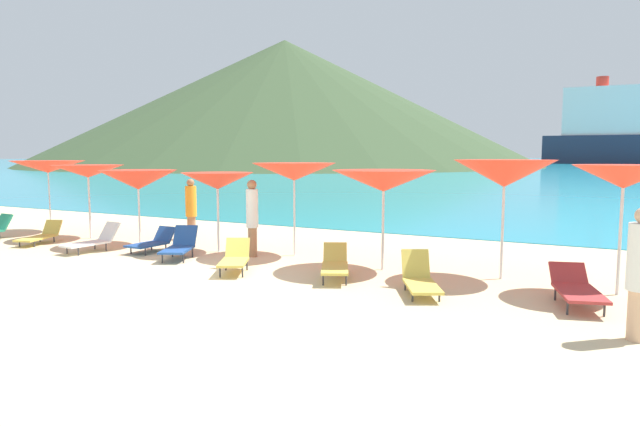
{
  "coord_description": "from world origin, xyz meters",
  "views": [
    {
      "loc": [
        7.98,
        -8.24,
        2.51
      ],
      "look_at": [
        2.2,
        2.64,
        1.2
      ],
      "focal_mm": 31.0,
      "sensor_mm": 36.0,
      "label": 1
    }
  ],
  "objects_px": {
    "lounge_chair_6": "(93,240)",
    "cruise_ship": "(620,130)",
    "lounge_chair_2": "(180,245)",
    "umbrella_3": "(217,181)",
    "beachgoer_1": "(252,215)",
    "lounge_chair_4": "(235,258)",
    "umbrella_5": "(384,181)",
    "umbrella_4": "(294,172)",
    "lounge_chair_0": "(41,235)",
    "lounge_chair_3": "(576,288)",
    "lounge_chair_7": "(420,279)",
    "lounge_chair_1": "(335,264)",
    "umbrella_7": "(624,177)",
    "umbrella_0": "(48,167)",
    "umbrella_6": "(504,174)",
    "beachgoer_3": "(191,207)",
    "umbrella_2": "(138,180)",
    "umbrella_1": "(88,171)",
    "lounge_chair_5": "(152,242)"
  },
  "relations": [
    {
      "from": "lounge_chair_5",
      "to": "umbrella_3",
      "type": "bearing_deg",
      "value": 29.38
    },
    {
      "from": "umbrella_3",
      "to": "umbrella_4",
      "type": "xyz_separation_m",
      "value": [
        2.02,
        0.47,
        0.25
      ]
    },
    {
      "from": "lounge_chair_0",
      "to": "lounge_chair_3",
      "type": "relative_size",
      "value": 0.92
    },
    {
      "from": "umbrella_2",
      "to": "umbrella_6",
      "type": "distance_m",
      "value": 9.7
    },
    {
      "from": "lounge_chair_7",
      "to": "beachgoer_3",
      "type": "height_order",
      "value": "beachgoer_3"
    },
    {
      "from": "umbrella_0",
      "to": "umbrella_4",
      "type": "relative_size",
      "value": 1.02
    },
    {
      "from": "umbrella_5",
      "to": "umbrella_6",
      "type": "height_order",
      "value": "umbrella_6"
    },
    {
      "from": "umbrella_5",
      "to": "lounge_chair_1",
      "type": "distance_m",
      "value": 2.15
    },
    {
      "from": "umbrella_5",
      "to": "umbrella_6",
      "type": "bearing_deg",
      "value": 6.49
    },
    {
      "from": "umbrella_4",
      "to": "umbrella_6",
      "type": "height_order",
      "value": "umbrella_6"
    },
    {
      "from": "umbrella_3",
      "to": "lounge_chair_2",
      "type": "bearing_deg",
      "value": -100.9
    },
    {
      "from": "lounge_chair_0",
      "to": "lounge_chair_7",
      "type": "bearing_deg",
      "value": -22.24
    },
    {
      "from": "beachgoer_1",
      "to": "lounge_chair_1",
      "type": "bearing_deg",
      "value": 176.81
    },
    {
      "from": "lounge_chair_0",
      "to": "cruise_ship",
      "type": "bearing_deg",
      "value": 64.89
    },
    {
      "from": "lounge_chair_1",
      "to": "lounge_chair_6",
      "type": "relative_size",
      "value": 1.08
    },
    {
      "from": "umbrella_0",
      "to": "umbrella_5",
      "type": "distance_m",
      "value": 11.73
    },
    {
      "from": "cruise_ship",
      "to": "lounge_chair_7",
      "type": "bearing_deg",
      "value": -93.85
    },
    {
      "from": "lounge_chair_1",
      "to": "lounge_chair_2",
      "type": "relative_size",
      "value": 1.08
    },
    {
      "from": "lounge_chair_2",
      "to": "cruise_ship",
      "type": "relative_size",
      "value": 0.04
    },
    {
      "from": "umbrella_4",
      "to": "umbrella_3",
      "type": "bearing_deg",
      "value": -166.94
    },
    {
      "from": "umbrella_5",
      "to": "lounge_chair_7",
      "type": "distance_m",
      "value": 2.72
    },
    {
      "from": "umbrella_6",
      "to": "beachgoer_1",
      "type": "height_order",
      "value": "umbrella_6"
    },
    {
      "from": "lounge_chair_4",
      "to": "umbrella_1",
      "type": "bearing_deg",
      "value": 136.39
    },
    {
      "from": "lounge_chair_2",
      "to": "lounge_chair_6",
      "type": "bearing_deg",
      "value": 160.67
    },
    {
      "from": "lounge_chair_1",
      "to": "umbrella_6",
      "type": "bearing_deg",
      "value": 1.26
    },
    {
      "from": "umbrella_3",
      "to": "lounge_chair_7",
      "type": "height_order",
      "value": "umbrella_3"
    },
    {
      "from": "lounge_chair_7",
      "to": "lounge_chair_6",
      "type": "bearing_deg",
      "value": 150.32
    },
    {
      "from": "umbrella_7",
      "to": "lounge_chair_4",
      "type": "bearing_deg",
      "value": -166.95
    },
    {
      "from": "lounge_chair_1",
      "to": "cruise_ship",
      "type": "distance_m",
      "value": 170.58
    },
    {
      "from": "lounge_chair_6",
      "to": "cruise_ship",
      "type": "distance_m",
      "value": 171.06
    },
    {
      "from": "lounge_chair_5",
      "to": "beachgoer_1",
      "type": "height_order",
      "value": "beachgoer_1"
    },
    {
      "from": "lounge_chair_2",
      "to": "lounge_chair_4",
      "type": "bearing_deg",
      "value": -42.57
    },
    {
      "from": "umbrella_5",
      "to": "umbrella_7",
      "type": "height_order",
      "value": "umbrella_7"
    },
    {
      "from": "umbrella_1",
      "to": "beachgoer_1",
      "type": "distance_m",
      "value": 6.14
    },
    {
      "from": "lounge_chair_0",
      "to": "beachgoer_1",
      "type": "height_order",
      "value": "beachgoer_1"
    },
    {
      "from": "lounge_chair_1",
      "to": "umbrella_7",
      "type": "bearing_deg",
      "value": -12.78
    },
    {
      "from": "lounge_chair_4",
      "to": "lounge_chair_0",
      "type": "bearing_deg",
      "value": 147.54
    },
    {
      "from": "umbrella_5",
      "to": "lounge_chair_6",
      "type": "bearing_deg",
      "value": -169.71
    },
    {
      "from": "umbrella_5",
      "to": "lounge_chair_1",
      "type": "height_order",
      "value": "umbrella_5"
    },
    {
      "from": "umbrella_6",
      "to": "lounge_chair_7",
      "type": "xyz_separation_m",
      "value": [
        -1.09,
        -1.92,
        -1.87
      ]
    },
    {
      "from": "umbrella_3",
      "to": "lounge_chair_1",
      "type": "height_order",
      "value": "umbrella_3"
    },
    {
      "from": "umbrella_3",
      "to": "umbrella_7",
      "type": "xyz_separation_m",
      "value": [
        9.15,
        -0.19,
        0.28
      ]
    },
    {
      "from": "umbrella_6",
      "to": "umbrella_7",
      "type": "height_order",
      "value": "umbrella_6"
    },
    {
      "from": "beachgoer_1",
      "to": "lounge_chair_4",
      "type": "bearing_deg",
      "value": 132.86
    },
    {
      "from": "lounge_chair_4",
      "to": "lounge_chair_6",
      "type": "distance_m",
      "value": 4.87
    },
    {
      "from": "beachgoer_3",
      "to": "cruise_ship",
      "type": "bearing_deg",
      "value": 90.5
    },
    {
      "from": "umbrella_3",
      "to": "umbrella_6",
      "type": "distance_m",
      "value": 7.08
    },
    {
      "from": "umbrella_2",
      "to": "lounge_chair_2",
      "type": "distance_m",
      "value": 3.0
    },
    {
      "from": "umbrella_4",
      "to": "lounge_chair_3",
      "type": "xyz_separation_m",
      "value": [
        6.52,
        -1.77,
        -1.79
      ]
    },
    {
      "from": "lounge_chair_3",
      "to": "beachgoer_1",
      "type": "distance_m",
      "value": 7.48
    }
  ]
}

